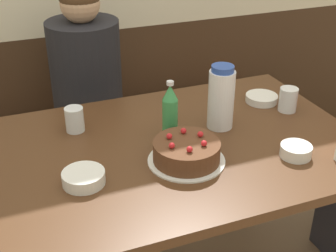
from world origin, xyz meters
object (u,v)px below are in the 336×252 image
bench_seat (117,154)px  soju_bottle (170,111)px  glass_tumbler_short (288,100)px  glass_water_tall (75,119)px  birthday_cake (186,152)px  person_teal_shirt (90,114)px  bowl_side_dish (84,178)px  bowl_rice_small (262,98)px  bowl_soup_white (296,151)px  water_pitcher (221,98)px

bench_seat → soju_bottle: (0.01, -0.77, 0.62)m
glass_tumbler_short → glass_water_tall: bearing=170.1°
birthday_cake → person_teal_shirt: (-0.15, 0.82, -0.22)m
birthday_cake → bowl_side_dish: 0.34m
glass_water_tall → person_teal_shirt: (0.15, 0.48, -0.23)m
bench_seat → bowl_rice_small: bearing=-53.1°
bowl_soup_white → glass_water_tall: bearing=145.6°
bowl_side_dish → glass_water_tall: (0.04, 0.35, 0.03)m
birthday_cake → person_teal_shirt: size_ratio=0.22×
bowl_side_dish → glass_water_tall: bearing=82.7°
glass_water_tall → person_teal_shirt: bearing=72.7°
bowl_side_dish → person_teal_shirt: size_ratio=0.11×
glass_tumbler_short → water_pitcher: bearing=-176.2°
bowl_soup_white → soju_bottle: bearing=140.3°
glass_water_tall → glass_tumbler_short: (0.83, -0.15, 0.00)m
bench_seat → glass_water_tall: bearing=-116.7°
birthday_cake → water_pitcher: size_ratio=1.06×
bowl_soup_white → bowl_side_dish: 0.71m
bowl_rice_small → glass_water_tall: (-0.78, 0.04, 0.03)m
person_teal_shirt → water_pitcher: bearing=29.7°
soju_bottle → bench_seat: bearing=90.9°
person_teal_shirt → glass_water_tall: bearing=-17.3°
bowl_rice_small → glass_water_tall: glass_water_tall is taller
bowl_soup_white → bowl_rice_small: bowl_soup_white is taller
birthday_cake → glass_tumbler_short: (0.53, 0.20, 0.01)m
bench_seat → water_pitcher: (0.21, -0.77, 0.64)m
soju_bottle → glass_water_tall: size_ratio=2.32×
bowl_rice_small → person_teal_shirt: bearing=140.8°
soju_bottle → bowl_soup_white: size_ratio=2.02×
person_teal_shirt → bowl_side_dish: bearing=-13.2°
birthday_cake → bowl_rice_small: size_ratio=1.95×
bowl_rice_small → bowl_side_dish: bowl_side_dish is taller
bench_seat → water_pitcher: size_ratio=7.58×
glass_tumbler_short → bowl_side_dish: bearing=-167.1°
glass_tumbler_short → person_teal_shirt: (-0.68, 0.62, -0.23)m
person_teal_shirt → bowl_soup_white: bearing=28.7°
glass_water_tall → glass_tumbler_short: 0.84m
bench_seat → glass_water_tall: glass_water_tall is taller
glass_water_tall → bench_seat: bearing=63.3°
bench_seat → bowl_rice_small: bowl_rice_small is taller
soju_bottle → bowl_rice_small: 0.49m
bowl_side_dish → person_teal_shirt: person_teal_shirt is taller
water_pitcher → person_teal_shirt: person_teal_shirt is taller
soju_bottle → bowl_side_dish: (-0.36, -0.18, -0.08)m
soju_bottle → bowl_rice_small: bearing=15.6°
glass_water_tall → water_pitcher: bearing=-17.9°
bowl_side_dish → birthday_cake: bearing=-0.1°
water_pitcher → soju_bottle: size_ratio=1.13×
water_pitcher → glass_water_tall: bearing=162.1°
water_pitcher → bowl_rice_small: size_ratio=1.83×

